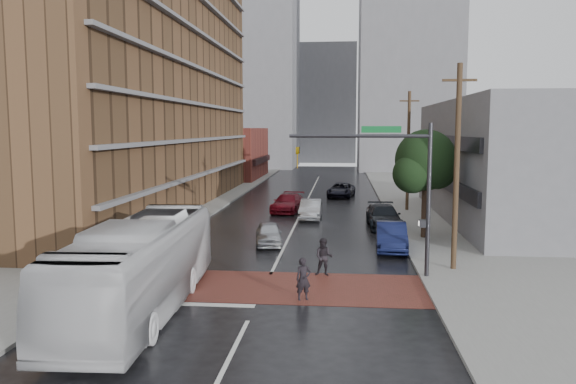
% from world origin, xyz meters
% --- Properties ---
extents(ground, '(160.00, 160.00, 0.00)m').
position_xyz_m(ground, '(0.00, 0.00, 0.00)').
color(ground, black).
rests_on(ground, ground).
extents(crosswalk, '(14.00, 5.00, 0.02)m').
position_xyz_m(crosswalk, '(0.00, 0.50, 0.01)').
color(crosswalk, maroon).
rests_on(crosswalk, ground).
extents(sidewalk_west, '(9.00, 90.00, 0.15)m').
position_xyz_m(sidewalk_west, '(-11.50, 25.00, 0.07)').
color(sidewalk_west, gray).
rests_on(sidewalk_west, ground).
extents(sidewalk_east, '(9.00, 90.00, 0.15)m').
position_xyz_m(sidewalk_east, '(11.50, 25.00, 0.07)').
color(sidewalk_east, gray).
rests_on(sidewalk_east, ground).
extents(apartment_block, '(10.00, 44.00, 28.00)m').
position_xyz_m(apartment_block, '(-14.00, 24.00, 14.00)').
color(apartment_block, brown).
rests_on(apartment_block, ground).
extents(storefront_west, '(8.00, 16.00, 7.00)m').
position_xyz_m(storefront_west, '(-12.00, 54.00, 3.50)').
color(storefront_west, maroon).
rests_on(storefront_west, ground).
extents(building_east, '(11.00, 26.00, 9.00)m').
position_xyz_m(building_east, '(16.50, 20.00, 4.50)').
color(building_east, slate).
rests_on(building_east, ground).
extents(distant_tower_west, '(18.00, 16.00, 32.00)m').
position_xyz_m(distant_tower_west, '(-14.00, 78.00, 16.00)').
color(distant_tower_west, slate).
rests_on(distant_tower_west, ground).
extents(distant_tower_east, '(16.00, 14.00, 36.00)m').
position_xyz_m(distant_tower_east, '(14.00, 72.00, 18.00)').
color(distant_tower_east, slate).
rests_on(distant_tower_east, ground).
extents(distant_tower_center, '(12.00, 10.00, 24.00)m').
position_xyz_m(distant_tower_center, '(0.00, 95.00, 12.00)').
color(distant_tower_center, slate).
rests_on(distant_tower_center, ground).
extents(street_tree, '(4.20, 4.10, 6.90)m').
position_xyz_m(street_tree, '(8.52, 12.03, 4.73)').
color(street_tree, '#332319').
rests_on(street_tree, ground).
extents(signal_mast, '(6.50, 0.30, 7.20)m').
position_xyz_m(signal_mast, '(5.85, 2.50, 4.73)').
color(signal_mast, '#2D2D33').
rests_on(signal_mast, ground).
extents(utility_pole_near, '(1.60, 0.26, 10.00)m').
position_xyz_m(utility_pole_near, '(8.80, 4.00, 5.14)').
color(utility_pole_near, '#473321').
rests_on(utility_pole_near, ground).
extents(utility_pole_far, '(1.60, 0.26, 10.00)m').
position_xyz_m(utility_pole_far, '(8.80, 24.00, 5.14)').
color(utility_pole_far, '#473321').
rests_on(utility_pole_far, ground).
extents(transit_bus, '(3.52, 12.72, 3.51)m').
position_xyz_m(transit_bus, '(-4.20, -3.27, 1.75)').
color(transit_bus, silver).
rests_on(transit_bus, ground).
extents(pedestrian_a, '(0.75, 0.62, 1.75)m').
position_xyz_m(pedestrian_a, '(1.83, -1.31, 0.88)').
color(pedestrian_a, black).
rests_on(pedestrian_a, ground).
extents(pedestrian_b, '(0.93, 0.76, 1.79)m').
position_xyz_m(pedestrian_b, '(2.54, 2.61, 0.89)').
color(pedestrian_b, black).
rests_on(pedestrian_b, ground).
extents(car_travel_a, '(2.13, 4.08, 1.32)m').
position_xyz_m(car_travel_a, '(-1.00, 9.44, 0.66)').
color(car_travel_a, '#ABAEB3').
rests_on(car_travel_a, ground).
extents(car_travel_b, '(1.65, 4.57, 1.50)m').
position_xyz_m(car_travel_b, '(0.98, 19.32, 0.75)').
color(car_travel_b, '#B9BCC1').
rests_on(car_travel_b, ground).
extents(car_travel_c, '(2.80, 5.44, 1.51)m').
position_xyz_m(car_travel_c, '(-1.16, 22.80, 0.76)').
color(car_travel_c, maroon).
rests_on(car_travel_c, ground).
extents(suv_travel, '(3.11, 5.43, 1.43)m').
position_xyz_m(suv_travel, '(3.26, 33.56, 0.71)').
color(suv_travel, black).
rests_on(suv_travel, ground).
extents(car_parked_near, '(1.88, 4.87, 1.58)m').
position_xyz_m(car_parked_near, '(6.19, 8.60, 0.79)').
color(car_parked_near, '#131A43').
rests_on(car_parked_near, ground).
extents(car_parked_mid, '(2.38, 5.49, 1.57)m').
position_xyz_m(car_parked_mid, '(6.30, 16.00, 0.79)').
color(car_parked_mid, black).
rests_on(car_parked_mid, ground).
extents(car_parked_far, '(1.90, 4.07, 1.35)m').
position_xyz_m(car_parked_far, '(6.10, 18.84, 0.67)').
color(car_parked_far, '#9EA1A6').
rests_on(car_parked_far, ground).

